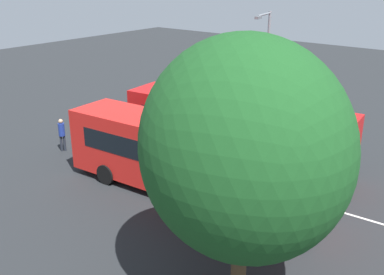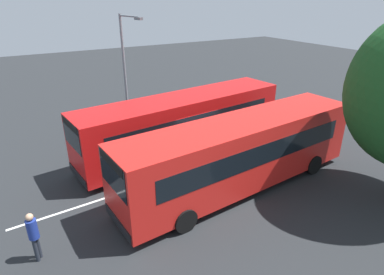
# 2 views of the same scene
# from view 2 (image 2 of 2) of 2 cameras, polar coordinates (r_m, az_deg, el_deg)

# --- Properties ---
(ground_plane) EXTENTS (80.00, 80.00, 0.00)m
(ground_plane) POSITION_cam_2_polar(r_m,az_deg,el_deg) (16.05, 2.18, -5.02)
(ground_plane) COLOR #232628
(bus_far_left) EXTENTS (11.51, 3.54, 3.08)m
(bus_far_left) POSITION_cam_2_polar(r_m,az_deg,el_deg) (16.70, -1.60, 2.59)
(bus_far_left) COLOR red
(bus_far_left) RESTS_ON ground
(bus_center_left) EXTENTS (11.47, 3.20, 3.08)m
(bus_center_left) POSITION_cam_2_polar(r_m,az_deg,el_deg) (13.78, 8.61, -2.50)
(bus_center_left) COLOR red
(bus_center_left) RESTS_ON ground
(pedestrian) EXTENTS (0.44, 0.44, 1.75)m
(pedestrian) POSITION_cam_2_polar(r_m,az_deg,el_deg) (11.46, -26.24, -14.89)
(pedestrian) COLOR #232833
(pedestrian) RESTS_ON ground
(street_lamp) EXTENTS (0.59, 2.24, 6.80)m
(street_lamp) POSITION_cam_2_polar(r_m,az_deg,el_deg) (19.93, -11.57, 12.40)
(street_lamp) COLOR gray
(street_lamp) RESTS_ON ground
(lane_stripe_outer_left) EXTENTS (17.48, 1.03, 0.01)m
(lane_stripe_outer_left) POSITION_cam_2_polar(r_m,az_deg,el_deg) (16.05, 2.18, -5.01)
(lane_stripe_outer_left) COLOR silver
(lane_stripe_outer_left) RESTS_ON ground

